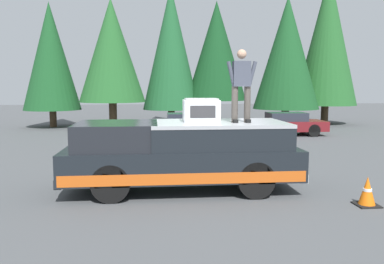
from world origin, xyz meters
TOP-DOWN VIEW (x-y plane):
  - ground_plane at (0.00, 0.00)m, footprint 90.00×90.00m
  - pickup_truck at (-0.10, 0.49)m, footprint 2.01×5.54m
  - compressor_unit at (-0.09, 0.03)m, footprint 0.65×0.84m
  - person_on_truck_bed at (-0.33, -0.88)m, footprint 0.29×0.72m
  - parked_car_maroon at (10.00, -5.50)m, footprint 1.64×4.10m
  - parked_car_navy at (9.95, -0.39)m, footprint 1.64×4.10m
  - traffic_cone at (-1.73, -3.28)m, footprint 0.47×0.47m
  - conifer_far_left at (15.57, -10.11)m, footprint 3.94×3.94m
  - conifer_left at (14.79, -7.17)m, footprint 4.09×4.09m
  - conifer_center_left at (15.86, -2.90)m, footprint 3.86×3.86m
  - conifer_center_right at (15.90, -0.00)m, footprint 3.61×3.61m
  - conifer_right at (14.72, 3.59)m, footprint 3.93×3.93m
  - conifer_far_right at (15.26, 7.25)m, footprint 3.40×3.40m

SIDE VIEW (x-z plane):
  - ground_plane at x=0.00m, z-range 0.00..0.00m
  - traffic_cone at x=-1.73m, z-range -0.02..0.60m
  - parked_car_maroon at x=10.00m, z-range 0.00..1.16m
  - parked_car_navy at x=9.95m, z-range 0.00..1.16m
  - pickup_truck at x=-0.10m, z-range 0.05..1.70m
  - compressor_unit at x=-0.09m, z-range 1.65..2.21m
  - person_on_truck_bed at x=-0.33m, z-range 1.71..3.40m
  - conifer_far_right at x=15.26m, z-range 0.52..7.98m
  - conifer_left at x=14.79m, z-range 0.53..8.54m
  - conifer_right at x=14.72m, z-range 0.76..8.41m
  - conifer_center_left at x=15.86m, z-range 0.78..8.62m
  - conifer_center_right at x=15.90m, z-range 0.50..9.25m
  - conifer_far_left at x=15.57m, z-range 0.62..10.43m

